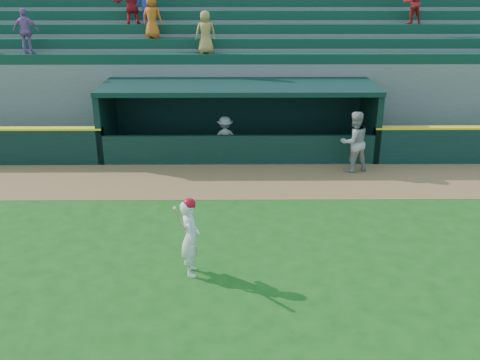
{
  "coord_description": "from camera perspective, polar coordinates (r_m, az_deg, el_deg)",
  "views": [
    {
      "loc": [
        -0.1,
        -10.49,
        5.94
      ],
      "look_at": [
        0.0,
        1.6,
        1.3
      ],
      "focal_mm": 40.0,
      "sensor_mm": 36.0,
      "label": 1
    }
  ],
  "objects": [
    {
      "name": "ground",
      "position": [
        12.05,
        0.06,
        -8.53
      ],
      "size": [
        120.0,
        120.0,
        0.0
      ],
      "primitive_type": "plane",
      "color": "#174D13",
      "rests_on": "ground"
    },
    {
      "name": "warning_track",
      "position": [
        16.49,
        -0.09,
        -0.09
      ],
      "size": [
        40.0,
        3.0,
        0.01
      ],
      "primitive_type": "cube",
      "color": "brown",
      "rests_on": "ground"
    },
    {
      "name": "dugout_player_front",
      "position": [
        17.41,
        12.06,
        4.0
      ],
      "size": [
        1.14,
        1.01,
        1.97
      ],
      "primitive_type": "imported",
      "rotation": [
        0.0,
        0.0,
        3.46
      ],
      "color": "#9A9A95",
      "rests_on": "ground"
    },
    {
      "name": "dugout_player_inside",
      "position": [
        18.3,
        -1.6,
        4.51
      ],
      "size": [
        1.01,
        0.63,
        1.5
      ],
      "primitive_type": "imported",
      "rotation": [
        0.0,
        0.0,
        3.22
      ],
      "color": "gray",
      "rests_on": "ground"
    },
    {
      "name": "dugout",
      "position": [
        19.05,
        -0.16,
        7.09
      ],
      "size": [
        9.4,
        2.8,
        2.46
      ],
      "color": "slate",
      "rests_on": "ground"
    },
    {
      "name": "batter_at_plate",
      "position": [
        11.21,
        -5.33,
        -5.99
      ],
      "size": [
        0.52,
        0.8,
        1.74
      ],
      "color": "white",
      "rests_on": "ground"
    },
    {
      "name": "stands",
      "position": [
        23.32,
        -0.27,
        12.27
      ],
      "size": [
        34.5,
        6.25,
        7.13
      ],
      "color": "slate",
      "rests_on": "ground"
    }
  ]
}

